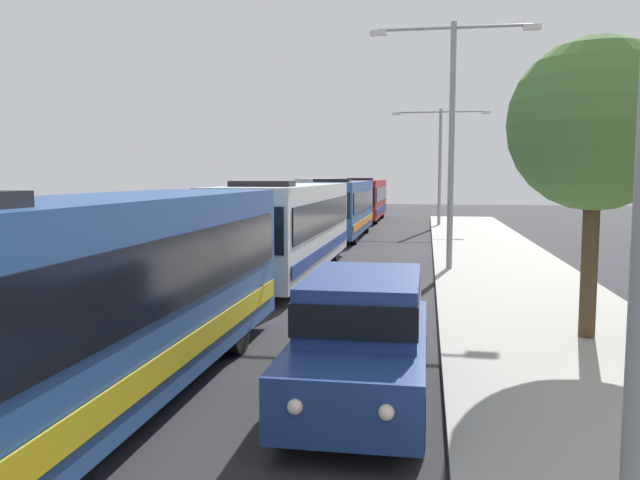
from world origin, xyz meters
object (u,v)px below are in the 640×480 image
at_px(streetlamp_mid, 452,120).
at_px(bus_middle, 341,207).
at_px(white_suv, 363,334).
at_px(box_truck_oncoming, 316,199).
at_px(roadside_tree, 595,125).
at_px(streetlamp_far, 440,153).
at_px(bus_second_in_line, 289,225).
at_px(bus_lead, 100,292).
at_px(bus_fourth_in_line, 365,198).

bearing_deg(streetlamp_mid, bus_middle, 114.46).
distance_m(white_suv, box_truck_oncoming, 37.03).
bearing_deg(streetlamp_mid, roadside_tree, -75.50).
distance_m(box_truck_oncoming, streetlamp_mid, 24.92).
relative_size(box_truck_oncoming, streetlamp_far, 1.00).
relative_size(bus_second_in_line, white_suv, 2.39).
height_order(box_truck_oncoming, streetlamp_mid, streetlamp_mid).
relative_size(white_suv, streetlamp_far, 0.65).
bearing_deg(bus_lead, bus_middle, 90.00).
distance_m(box_truck_oncoming, roadside_tree, 34.28).
distance_m(bus_middle, streetlamp_mid, 13.51).
bearing_deg(white_suv, bus_middle, 98.37).
xyz_separation_m(bus_lead, bus_middle, (0.00, 25.94, 0.00)).
distance_m(bus_middle, box_truck_oncoming, 11.69).
bearing_deg(bus_lead, white_suv, 12.24).
xyz_separation_m(bus_lead, roadside_tree, (7.79, 4.83, 2.63)).
xyz_separation_m(bus_second_in_line, white_suv, (3.70, -11.82, -0.66)).
relative_size(bus_lead, box_truck_oncoming, 1.44).
bearing_deg(streetlamp_far, box_truck_oncoming, 161.10).
relative_size(box_truck_oncoming, streetlamp_mid, 0.90).
bearing_deg(bus_fourth_in_line, bus_middle, -90.00).
xyz_separation_m(bus_lead, streetlamp_mid, (5.40, 14.08, 3.55)).
height_order(bus_fourth_in_line, streetlamp_mid, streetlamp_mid).
height_order(bus_fourth_in_line, box_truck_oncoming, bus_fourth_in_line).
height_order(bus_middle, bus_fourth_in_line, same).
xyz_separation_m(bus_second_in_line, streetlamp_mid, (5.40, 1.45, 3.55)).
bearing_deg(white_suv, box_truck_oncoming, 100.90).
bearing_deg(white_suv, streetlamp_mid, 82.70).
height_order(bus_lead, bus_fourth_in_line, same).
xyz_separation_m(bus_lead, white_suv, (3.70, 0.80, -0.66)).
bearing_deg(streetlamp_mid, bus_lead, -110.98).
height_order(white_suv, roadside_tree, roadside_tree).
relative_size(bus_lead, white_suv, 2.22).
distance_m(bus_fourth_in_line, box_truck_oncoming, 3.96).
distance_m(bus_middle, roadside_tree, 22.66).
xyz_separation_m(bus_fourth_in_line, white_suv, (3.70, -38.54, -0.66)).
relative_size(bus_fourth_in_line, streetlamp_mid, 1.31).
bearing_deg(roadside_tree, bus_middle, 110.25).
relative_size(bus_lead, streetlamp_far, 1.44).
height_order(white_suv, streetlamp_far, streetlamp_far).
bearing_deg(streetlamp_mid, box_truck_oncoming, 110.65).
distance_m(bus_lead, bus_second_in_line, 12.62).
height_order(bus_second_in_line, box_truck_oncoming, bus_second_in_line).
distance_m(bus_fourth_in_line, roadside_tree, 35.48).
distance_m(bus_fourth_in_line, white_suv, 38.72).
bearing_deg(bus_fourth_in_line, roadside_tree, -77.28).
bearing_deg(bus_lead, streetlamp_far, 81.03).
xyz_separation_m(bus_second_in_line, roadside_tree, (7.79, -7.79, 2.63)).
distance_m(bus_middle, bus_fourth_in_line, 13.40).
relative_size(bus_lead, bus_fourth_in_line, 0.99).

